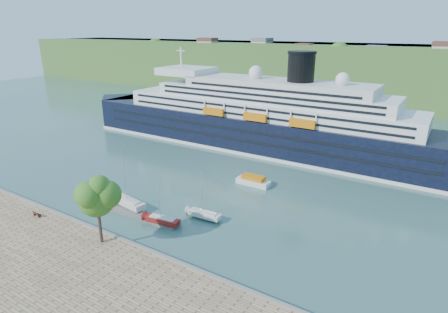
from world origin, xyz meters
The scene contains 11 objects.
ground centered at (0.00, 0.00, 0.00)m, with size 400.00×400.00×0.00m, color #325A55.
far_hillside centered at (0.00, 145.00, 12.00)m, with size 400.00×50.00×24.00m, color #315D25.
quay_coping centered at (0.00, -0.20, 1.15)m, with size 220.00×0.50×0.30m, color slate.
cruise_ship centered at (-2.21, 54.51, 13.05)m, with size 116.25×16.93×26.11m, color black, non-canonical shape.
park_bench centered at (-13.28, -2.67, 1.50)m, with size 1.57×0.65×1.01m, color #442213, non-canonical shape.
promenade_tree centered at (2.33, -2.20, 6.72)m, with size 6.91×6.91×11.44m, color #2E6A1B, non-canonical shape.
floating_pontoon centered at (-0.63, 7.73, 0.19)m, with size 17.36×2.12×0.39m, color slate, non-canonical shape.
sailboat_white_near centered at (-4.08, 9.37, 5.33)m, with size 8.25×2.29×10.65m, color silver, non-canonical shape.
sailboat_red centered at (5.42, 7.89, 4.25)m, with size 6.57×1.83×8.49m, color maroon, non-canonical shape.
sailboat_white_far centered at (10.18, 13.33, 4.21)m, with size 6.51×1.81×8.41m, color silver, non-canonical shape.
tender_launch centered at (10.19, 31.00, 1.01)m, with size 7.30×2.50×2.02m, color orange, non-canonical shape.
Camera 1 is at (43.84, -33.48, 31.34)m, focal length 30.00 mm.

